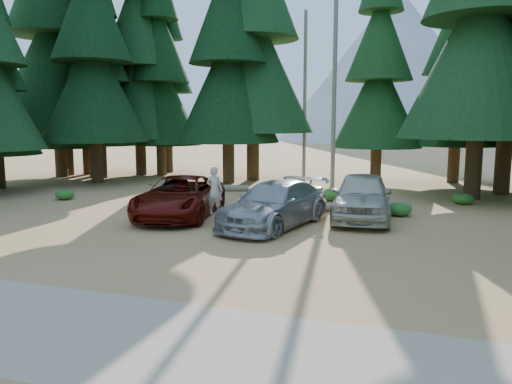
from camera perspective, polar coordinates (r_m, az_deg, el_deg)
ground at (r=14.95m, az=-3.92°, el=-5.96°), size 160.00×160.00×0.00m
gravel_strip at (r=9.56m, az=-19.37°, el=-14.64°), size 26.00×3.50×0.01m
forest_belt_north at (r=29.16m, az=7.32°, el=0.90°), size 36.00×7.00×22.00m
snag_front at (r=28.40m, az=8.97°, el=12.81°), size 0.24×0.24×12.00m
snag_back at (r=30.20m, az=5.60°, el=10.68°), size 0.20×0.20×10.00m
mountain_peak at (r=102.37m, az=14.14°, el=12.96°), size 48.00×50.00×28.00m
red_pickup at (r=19.20m, az=-8.70°, el=-0.54°), size 3.51×5.92×1.54m
silver_minivan_center at (r=17.27m, az=2.14°, el=-1.42°), size 3.29×5.65×1.54m
silver_minivan_right at (r=18.87m, az=12.02°, el=-0.46°), size 2.48×5.28×1.75m
frisbee_player at (r=17.61m, az=-4.76°, el=0.21°), size 0.65×0.46×1.77m
log_left at (r=26.22m, az=-5.85°, el=0.47°), size 4.44×1.52×0.32m
log_mid at (r=24.87m, az=2.44°, el=0.05°), size 2.68×2.63×0.29m
log_right at (r=20.83m, az=11.66°, el=-1.68°), size 4.12×2.50×0.29m
shrub_far_left at (r=25.66m, az=-9.61°, el=0.56°), size 1.11×1.11×0.61m
shrub_left at (r=25.68m, az=-5.48°, el=0.51°), size 0.90×0.90×0.50m
shrub_center_left at (r=23.77m, az=6.61°, el=-0.06°), size 0.98×0.98×0.54m
shrub_center_right at (r=23.13m, az=8.58°, el=-0.29°), size 1.03×1.03×0.57m
shrub_right at (r=20.02m, az=16.05°, el=-1.91°), size 0.93×0.93×0.51m
shrub_far_right at (r=23.72m, az=22.56°, el=-0.70°), size 0.91×0.91×0.50m
shrub_edge_west at (r=24.85m, az=-21.02°, el=-0.26°), size 0.88×0.88×0.48m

